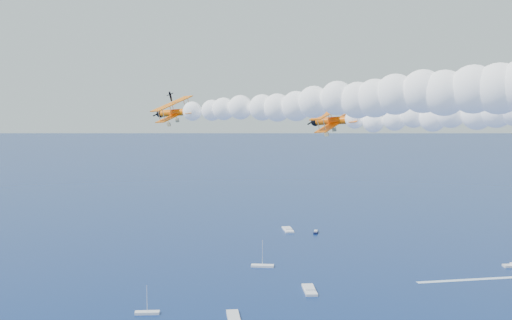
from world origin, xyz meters
The scene contains 3 objects.
biplane_lead centered at (13.49, 33.08, 54.80)m, with size 7.73×8.67×5.22m, color #F46105, non-canonical shape.
biplane_trail centered at (-4.61, 20.72, 55.84)m, with size 6.98×7.83×4.72m, color #FF6F05, non-canonical shape.
smoke_trail_trail centered at (21.54, 24.32, 57.82)m, with size 52.24×12.25×9.83m, color white, non-canonical shape.
Camera 1 is at (59.71, -39.30, 58.03)m, focal length 44.17 mm.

